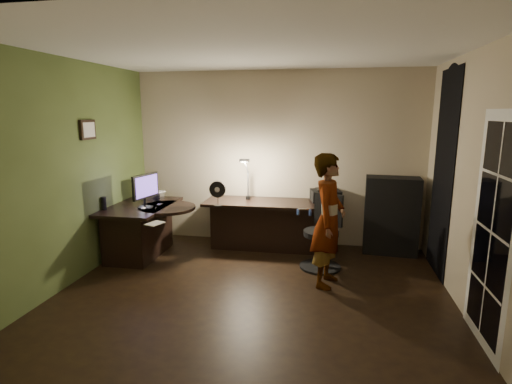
% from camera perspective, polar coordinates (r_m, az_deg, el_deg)
% --- Properties ---
extents(floor, '(4.50, 4.00, 0.01)m').
position_cam_1_polar(floor, '(4.75, -0.60, -14.56)').
color(floor, black).
rests_on(floor, ground).
extents(ceiling, '(4.50, 4.00, 0.01)m').
position_cam_1_polar(ceiling, '(4.32, -0.68, 19.79)').
color(ceiling, silver).
rests_on(ceiling, floor).
extents(wall_back, '(4.50, 0.01, 2.70)m').
position_cam_1_polar(wall_back, '(6.29, 2.97, 4.77)').
color(wall_back, tan).
rests_on(wall_back, floor).
extents(wall_front, '(4.50, 0.01, 2.70)m').
position_cam_1_polar(wall_front, '(2.45, -9.95, -6.01)').
color(wall_front, tan).
rests_on(wall_front, floor).
extents(wall_left, '(0.01, 4.00, 2.70)m').
position_cam_1_polar(wall_left, '(5.26, -25.52, 2.36)').
color(wall_left, tan).
rests_on(wall_left, floor).
extents(wall_right, '(0.01, 4.00, 2.70)m').
position_cam_1_polar(wall_right, '(4.48, 28.95, 0.65)').
color(wall_right, tan).
rests_on(wall_right, floor).
extents(green_wall_overlay, '(0.00, 4.00, 2.70)m').
position_cam_1_polar(green_wall_overlay, '(5.25, -25.39, 2.36)').
color(green_wall_overlay, '#495D2B').
rests_on(green_wall_overlay, floor).
extents(arched_doorway, '(0.01, 0.90, 2.60)m').
position_cam_1_polar(arched_doorway, '(5.57, 25.16, 2.32)').
color(arched_doorway, black).
rests_on(arched_doorway, floor).
extents(french_door, '(0.02, 0.92, 2.10)m').
position_cam_1_polar(french_door, '(4.03, 30.66, -4.98)').
color(french_door, white).
rests_on(french_door, floor).
extents(framed_picture, '(0.04, 0.30, 0.25)m').
position_cam_1_polar(framed_picture, '(5.56, -22.94, 8.19)').
color(framed_picture, black).
rests_on(framed_picture, wall_left).
extents(desk_left, '(0.81, 1.31, 0.75)m').
position_cam_1_polar(desk_left, '(6.07, -15.97, -5.30)').
color(desk_left, black).
rests_on(desk_left, floor).
extents(desk_right, '(1.99, 0.72, 0.74)m').
position_cam_1_polar(desk_right, '(6.11, 2.02, -4.80)').
color(desk_right, black).
rests_on(desk_right, floor).
extents(cabinet, '(0.79, 0.43, 1.14)m').
position_cam_1_polar(cabinet, '(6.22, 18.74, -3.20)').
color(cabinet, black).
rests_on(cabinet, floor).
extents(laptop_stand, '(0.28, 0.25, 0.11)m').
position_cam_1_polar(laptop_stand, '(6.29, -14.41, -0.56)').
color(laptop_stand, silver).
rests_on(laptop_stand, desk_left).
extents(laptop, '(0.39, 0.37, 0.22)m').
position_cam_1_polar(laptop, '(6.26, -14.48, 0.95)').
color(laptop, silver).
rests_on(laptop, laptop_stand).
extents(monitor, '(0.21, 0.53, 0.35)m').
position_cam_1_polar(monitor, '(5.76, -15.61, -0.50)').
color(monitor, black).
rests_on(monitor, desk_left).
extents(mouse, '(0.06, 0.09, 0.03)m').
position_cam_1_polar(mouse, '(5.70, -15.81, -2.24)').
color(mouse, silver).
rests_on(mouse, desk_left).
extents(phone, '(0.07, 0.13, 0.01)m').
position_cam_1_polar(phone, '(5.93, -13.62, -1.72)').
color(phone, black).
rests_on(phone, desk_left).
extents(pen, '(0.05, 0.14, 0.01)m').
position_cam_1_polar(pen, '(5.72, -14.13, -2.23)').
color(pen, black).
rests_on(pen, desk_left).
extents(speaker, '(0.08, 0.08, 0.18)m').
position_cam_1_polar(speaker, '(5.84, -20.92, -1.52)').
color(speaker, black).
rests_on(speaker, desk_left).
extents(notepad, '(0.21, 0.25, 0.01)m').
position_cam_1_polar(notepad, '(4.94, -14.25, -4.38)').
color(notepad, silver).
rests_on(notepad, desk_left).
extents(desk_fan, '(0.25, 0.15, 0.36)m').
position_cam_1_polar(desk_fan, '(5.75, -5.47, -0.21)').
color(desk_fan, black).
rests_on(desk_fan, desk_right).
extents(headphones, '(0.21, 0.12, 0.09)m').
position_cam_1_polar(headphones, '(5.28, 6.88, -2.79)').
color(headphones, navy).
rests_on(headphones, desk_right).
extents(printer, '(0.49, 0.42, 0.19)m').
position_cam_1_polar(printer, '(6.12, 9.91, -0.45)').
color(printer, black).
rests_on(printer, desk_right).
extents(desk_lamp, '(0.27, 0.36, 0.71)m').
position_cam_1_polar(desk_lamp, '(6.10, -1.14, 2.14)').
color(desk_lamp, black).
rests_on(desk_lamp, desk_right).
extents(office_chair, '(0.72, 0.72, 0.98)m').
position_cam_1_polar(office_chair, '(5.41, 9.28, -5.78)').
color(office_chair, black).
rests_on(office_chair, floor).
extents(person, '(0.49, 0.64, 1.61)m').
position_cam_1_polar(person, '(4.84, 10.31, -4.03)').
color(person, '#D8A88C').
rests_on(person, floor).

